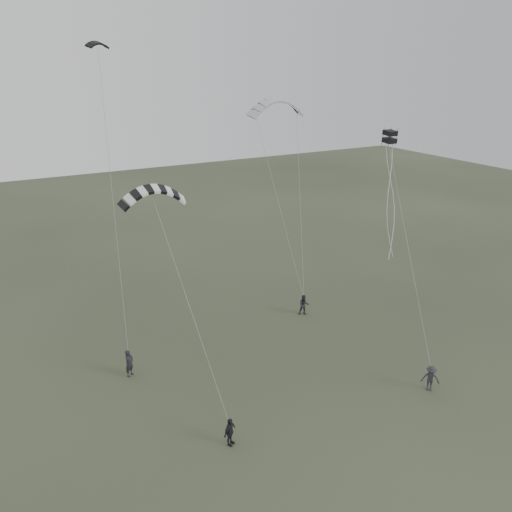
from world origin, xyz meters
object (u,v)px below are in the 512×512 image
flyer_far (430,378)px  kite_dark_small (97,43)px  flyer_left (129,363)px  kite_box (390,137)px  kite_pale_large (277,100)px  kite_striped (152,189)px  flyer_right (304,305)px  flyer_center (230,432)px

flyer_far → kite_dark_small: size_ratio=1.09×
flyer_left → kite_box: size_ratio=2.39×
kite_pale_large → kite_striped: size_ratio=1.38×
kite_dark_small → kite_pale_large: (13.11, 1.74, -3.60)m
flyer_far → kite_pale_large: bearing=134.1°
flyer_right → kite_pale_large: (0.86, 5.73, 14.32)m
kite_striped → kite_dark_small: bearing=92.7°
kite_dark_small → kite_striped: size_ratio=0.45×
flyer_left → flyer_right: bearing=-30.9°
flyer_right → flyer_center: size_ratio=1.03×
flyer_center → kite_box: bearing=-10.9°
flyer_center → flyer_far: bearing=-38.0°
kite_striped → flyer_far: bearing=-26.4°
kite_box → kite_striped: bearing=174.6°
kite_dark_small → kite_box: (14.43, -9.02, -5.15)m
flyer_center → kite_pale_large: (11.76, 15.38, 14.35)m
kite_pale_large → kite_striped: bearing=-142.2°
flyer_left → flyer_center: (2.68, -8.19, -0.10)m
flyer_far → kite_dark_small: kite_dark_small is taller
kite_dark_small → kite_striped: kite_dark_small is taller
kite_striped → flyer_left: bearing=120.5°
flyer_right → flyer_center: flyer_right is taller
flyer_center → flyer_left: bearing=77.8°
flyer_right → kite_pale_large: bearing=107.2°
flyer_left → kite_dark_small: 18.72m
flyer_left → kite_box: (15.76, -3.56, 12.71)m
flyer_left → flyer_far: size_ratio=1.08×
flyer_right → kite_dark_small: size_ratio=1.08×
flyer_right → kite_pale_large: size_ratio=0.35×
flyer_right → kite_box: size_ratio=2.19×
flyer_left → kite_striped: (1.42, -2.62, 11.01)m
kite_pale_large → kite_box: size_ratio=6.26×
flyer_left → kite_pale_large: bearing=-10.6°
flyer_left → flyer_center: bearing=-109.0°
flyer_right → kite_box: kite_box is taller
flyer_center → kite_striped: size_ratio=0.47×
kite_dark_small → kite_striped: bearing=-119.9°
kite_box → flyer_right: bearing=111.8°
flyer_center → kite_box: 18.88m
flyer_far → kite_pale_large: kite_pale_large is taller
kite_dark_small → kite_pale_large: size_ratio=0.32×
kite_pale_large → kite_box: (1.32, -10.76, -1.54)m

